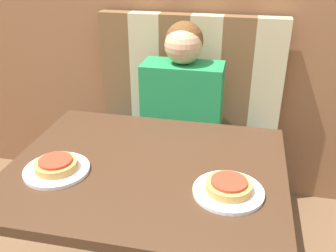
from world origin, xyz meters
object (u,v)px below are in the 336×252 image
pizza_right (229,186)px  person (183,92)px  plate_right (228,191)px  pizza_left (56,164)px  plate_left (57,170)px

pizza_right → person: bearing=109.6°
person → plate_right: size_ratio=3.08×
plate_right → pizza_right: 0.02m
plate_right → pizza_left: pizza_left is taller
plate_left → plate_right: same height
person → plate_left: bearing=-109.6°
pizza_left → plate_left: bearing=0.0°
pizza_left → person: bearing=70.4°
plate_right → pizza_left: bearing=180.0°
person → plate_left: 0.84m
person → pizza_left: person is taller
plate_left → plate_right: bearing=0.0°
plate_right → person: bearing=109.6°
person → pizza_right: size_ratio=4.78×
plate_left → pizza_left: (0.00, 0.00, 0.02)m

